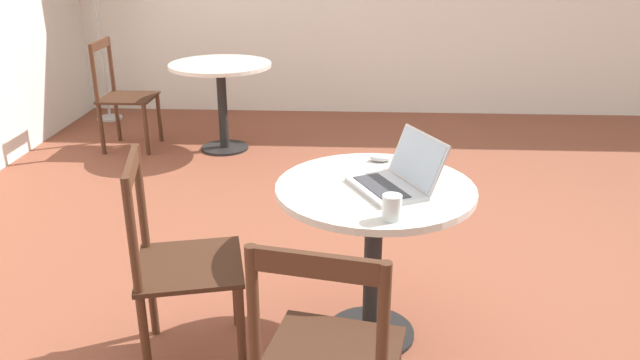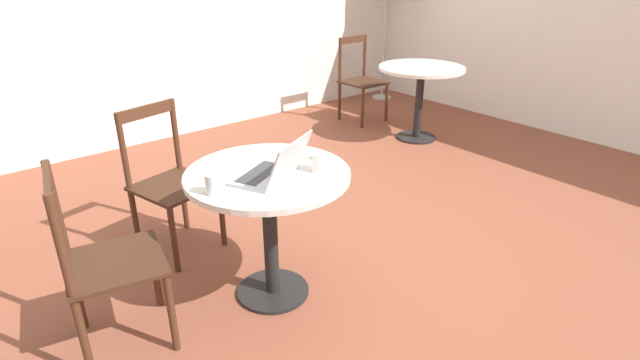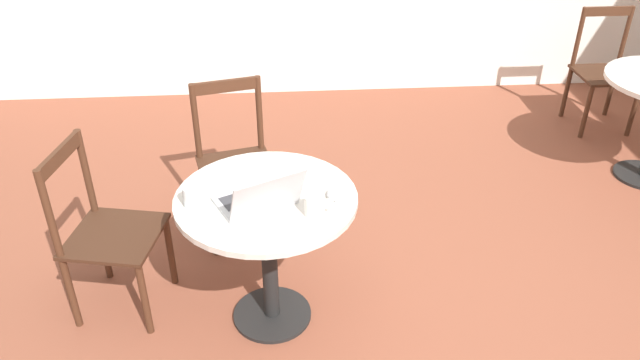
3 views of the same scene
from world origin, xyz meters
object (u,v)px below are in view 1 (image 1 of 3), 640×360
Objects in this scene: mug at (410,158)px; drinking_glass at (392,207)px; cafe_table_near at (374,218)px; mouse at (380,158)px; cafe_table_mid at (221,81)px; chair_mid_back at (123,96)px; laptop at (396,178)px; chair_near_back at (178,264)px.

mug and drinking_glass have the same top height.
mouse reaches higher than cafe_table_near.
cafe_table_mid is 0.85m from chair_mid_back.
mouse is (-2.30, -1.21, 0.16)m from cafe_table_mid.
cafe_table_mid is at bearing 29.29° from mug.
cafe_table_near is 1.95× the size of laptop.
laptop is at bearing -141.38° from chair_mid_back.
chair_near_back is at bearing -172.25° from cafe_table_mid.
drinking_glass is at bearing -144.76° from chair_mid_back.
mug is 0.55m from drinking_glass.
cafe_table_near is 3.29m from chair_mid_back.
chair_near_back reaches higher than cafe_table_near.
cafe_table_near is at bearing 70.89° from laptop.
cafe_table_mid is 3.18m from drinking_glass.
chair_near_back is 1.00× the size of chair_mid_back.
cafe_table_mid is at bearing -89.92° from chair_mid_back.
mouse is at bearing -5.90° from cafe_table_near.
drinking_glass is (-0.30, 0.03, 0.00)m from laptop.
laptop reaches higher than cafe_table_mid.
mouse is at bearing -152.18° from cafe_table_mid.
chair_near_back is 0.92m from drinking_glass.
cafe_table_mid is at bearing 27.82° from mouse.
drinking_glass is (-2.92, -2.06, 0.33)m from chair_mid_back.
cafe_table_near is at bearing -142.18° from chair_mid_back.
chair_near_back is 1.09m from mug.
mug is at bearing -67.16° from chair_near_back.
mug reaches higher than cafe_table_mid.
drinking_glass is (-2.92, -1.23, 0.19)m from cafe_table_mid.
drinking_glass is at bearing 168.47° from mug.
cafe_table_near is 0.92× the size of chair_mid_back.
chair_near_back is at bearing 81.03° from drinking_glass.
laptop is at bearing -171.40° from mouse.
drinking_glass is at bearing -178.43° from mouse.
chair_near_back and chair_mid_back have the same top height.
mug is at bearing -36.60° from cafe_table_near.
chair_mid_back is at bearing 35.24° from drinking_glass.
drinking_glass is (-0.54, 0.11, -0.00)m from mug.
chair_mid_back is at bearing 38.62° from laptop.
mouse is at bearing -138.26° from chair_mid_back.
cafe_table_near is 8.33× the size of mouse.
chair_near_back is 3.04m from chair_mid_back.
chair_mid_back reaches higher than drinking_glass.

